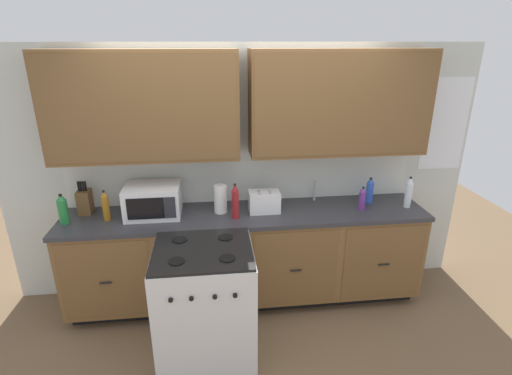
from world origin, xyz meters
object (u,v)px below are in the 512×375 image
object	(u,v)px
microwave	(153,200)
bottle_red	(235,202)
bottle_clear	(409,192)
stove_range	(205,301)
bottle_green	(63,209)
bottle_amber	(106,206)
toaster	(264,202)
bottle_blue	(370,190)
bottle_violet	(362,199)
knife_block	(85,201)
paper_towel_roll	(220,199)

from	to	relation	value
microwave	bottle_red	world-z (taller)	bottle_red
microwave	bottle_clear	world-z (taller)	bottle_clear
stove_range	bottle_green	bearing A→B (deg)	153.35
bottle_clear	bottle_amber	xyz separation A→B (m)	(-2.73, 0.04, -0.01)
toaster	bottle_blue	xyz separation A→B (m)	(1.03, 0.09, 0.03)
bottle_amber	bottle_blue	size ratio (longest dim) A/B	1.10
bottle_green	bottle_violet	world-z (taller)	bottle_green
toaster	bottle_red	distance (m)	0.30
stove_range	bottle_violet	bearing A→B (deg)	21.34
bottle_clear	bottle_green	xyz separation A→B (m)	(-3.08, 0.01, -0.02)
toaster	bottle_green	xyz separation A→B (m)	(-1.73, -0.05, 0.03)
bottle_clear	knife_block	bearing A→B (deg)	176.06
paper_towel_roll	bottle_red	distance (m)	0.19
stove_range	bottle_violet	xyz separation A→B (m)	(1.46, 0.57, 0.58)
paper_towel_roll	bottle_violet	world-z (taller)	paper_towel_roll
paper_towel_roll	stove_range	bearing A→B (deg)	-103.62
toaster	bottle_red	size ratio (longest dim) A/B	0.87
knife_block	bottle_red	xyz separation A→B (m)	(1.34, -0.26, 0.04)
stove_range	bottle_clear	world-z (taller)	bottle_clear
microwave	bottle_blue	bearing A→B (deg)	1.51
microwave	knife_block	xyz separation A→B (m)	(-0.61, 0.11, -0.02)
bottle_green	microwave	bearing A→B (deg)	6.63
knife_block	bottle_violet	world-z (taller)	knife_block
bottle_green	bottle_blue	xyz separation A→B (m)	(2.77, 0.14, -0.01)
bottle_clear	bottle_blue	distance (m)	0.35
stove_range	toaster	xyz separation A→B (m)	(0.56, 0.64, 0.56)
bottle_green	bottle_amber	distance (m)	0.35
knife_block	bottle_blue	xyz separation A→B (m)	(2.64, -0.05, 0.01)
bottle_blue	bottle_red	size ratio (longest dim) A/B	0.78
toaster	knife_block	bearing A→B (deg)	174.82
bottle_amber	stove_range	bearing A→B (deg)	-36.49
bottle_clear	bottle_amber	size ratio (longest dim) A/B	1.09
bottle_clear	bottle_amber	distance (m)	2.73
knife_block	paper_towel_roll	bearing A→B (deg)	-5.64
bottle_blue	bottle_green	bearing A→B (deg)	-177.12
bottle_violet	bottle_amber	size ratio (longest dim) A/B	0.82
paper_towel_roll	bottle_red	bearing A→B (deg)	-48.19
bottle_violet	bottle_blue	xyz separation A→B (m)	(0.13, 0.16, 0.01)
bottle_green	stove_range	bearing A→B (deg)	-26.65
toaster	bottle_red	world-z (taller)	bottle_red
bottle_green	bottle_blue	world-z (taller)	bottle_green
knife_block	bottle_amber	size ratio (longest dim) A/B	1.13
knife_block	microwave	bearing A→B (deg)	-9.82
knife_block	bottle_red	world-z (taller)	bottle_red
bottle_amber	bottle_red	distance (m)	1.12
microwave	bottle_violet	world-z (taller)	microwave
stove_range	toaster	size ratio (longest dim) A/B	3.39
knife_block	stove_range	bearing A→B (deg)	-36.64
stove_range	bottle_green	world-z (taller)	bottle_green
bottle_green	bottle_amber	size ratio (longest dim) A/B	0.97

